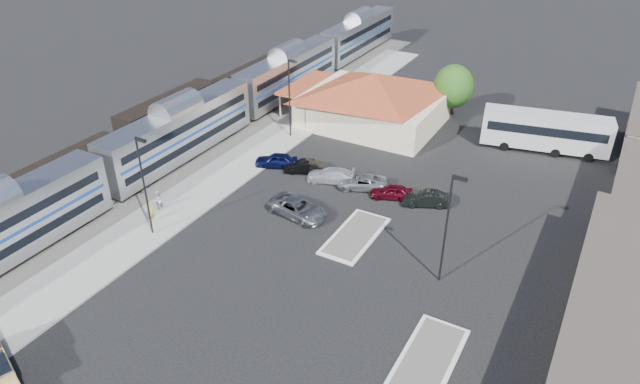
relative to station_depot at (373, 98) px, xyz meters
The scene contains 22 objects.
ground 24.63m from the station_depot, 79.24° to the right, with size 280.00×280.00×0.00m, color black.
railbed 23.14m from the station_depot, 135.78° to the right, with size 16.00×100.00×0.12m, color #4C4944.
platform 19.71m from the station_depot, 112.45° to the right, with size 5.50×92.00×0.18m, color gray.
passenger_train 22.52m from the station_depot, 126.63° to the right, with size 3.00×104.00×5.55m.
freight_cars 23.52m from the station_depot, 145.83° to the right, with size 2.80×46.00×4.00m.
station_depot is the anchor object (origin of this frame).
traffic_island_south 23.80m from the station_depot, 68.74° to the right, with size 3.30×7.50×0.21m.
traffic_island_north 37.12m from the station_depot, 59.88° to the right, with size 3.30×7.50×0.21m.
lamp_plat_s 30.74m from the station_depot, 101.94° to the right, with size 1.08×0.25×9.00m.
lamp_plat_n 10.45m from the station_depot, 128.41° to the right, with size 1.08×0.25×9.00m.
lamp_lot 29.30m from the station_depot, 55.24° to the right, with size 1.08×0.25×9.00m.
tree_depot 9.69m from the station_depot, 38.43° to the left, with size 4.71×4.71×6.63m.
suv 21.89m from the station_depot, 82.80° to the right, with size 2.56×5.55×1.54m, color gray.
coach_bus 19.17m from the station_depot, ahead, with size 13.26×5.25×4.16m.
person_a 29.78m from the station_depot, 105.01° to the right, with size 0.62×0.41×1.70m, color gold.
person_b 28.27m from the station_depot, 107.72° to the right, with size 0.87×0.68×1.79m, color silver.
parked_car_a 15.46m from the station_depot, 104.95° to the right, with size 1.73×4.31×1.47m, color #0D1342.
parked_car_b 14.69m from the station_depot, 93.40° to the right, with size 1.38×3.95×1.30m, color black.
parked_car_c 15.14m from the station_depot, 80.98° to the right, with size 1.91×4.70×1.36m, color white.
parked_car_d 15.67m from the station_depot, 69.02° to the right, with size 2.22×4.80×1.34m, color #9CA0A5.
parked_car_e 17.32m from the station_depot, 59.35° to the right, with size 1.57×3.91×1.33m, color maroon.
parked_car_f 18.90m from the station_depot, 50.43° to the right, with size 1.46×4.20×1.38m, color black.
Camera 1 is at (20.51, -33.57, 27.44)m, focal length 32.00 mm.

